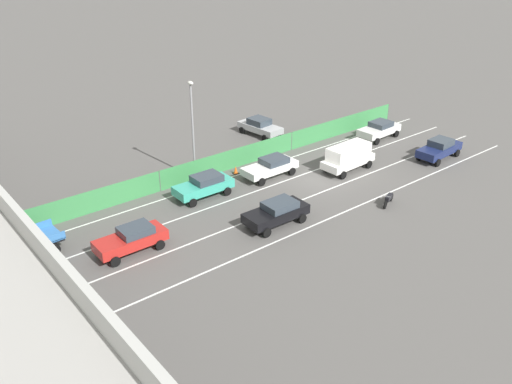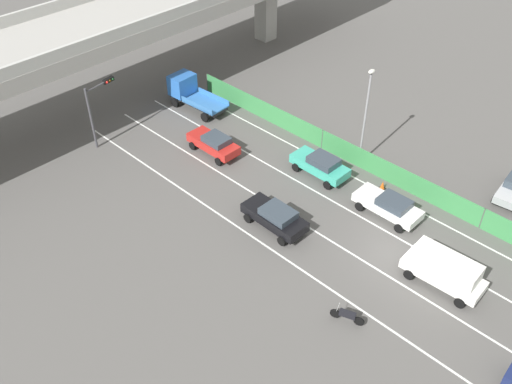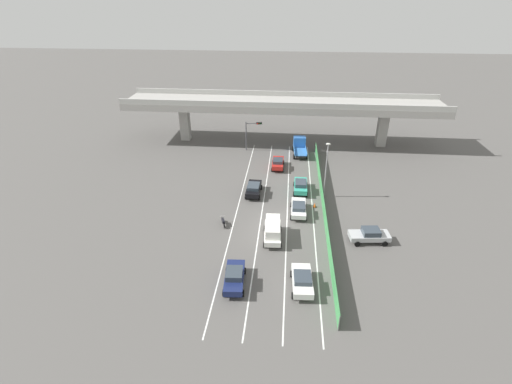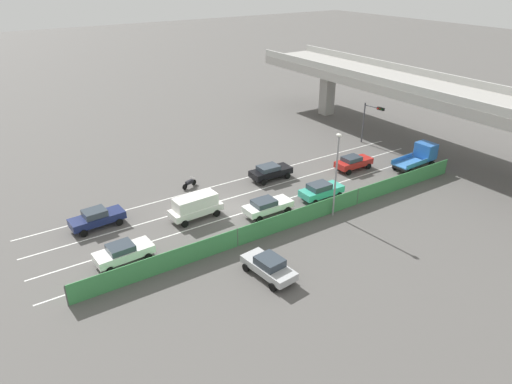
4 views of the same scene
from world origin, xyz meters
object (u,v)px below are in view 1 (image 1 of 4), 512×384
(car_sedan_black, at_px, (277,212))
(car_sedan_navy, at_px, (439,148))
(car_sedan_red, at_px, (132,238))
(parked_wagon_silver, at_px, (260,126))
(traffic_light, at_px, (28,284))
(car_van_white, at_px, (348,156))
(car_hatchback_white, at_px, (271,166))
(car_taxi_teal, at_px, (204,185))
(car_sedan_white, at_px, (379,129))
(motorcycle, at_px, (389,199))
(street_lamp, at_px, (192,122))
(traffic_cone, at_px, (236,170))

(car_sedan_black, xyz_separation_m, car_sedan_navy, (-0.06, -18.25, 0.01))
(car_sedan_red, height_order, parked_wagon_silver, parked_wagon_silver)
(car_sedan_black, bearing_deg, traffic_light, 96.85)
(car_van_white, distance_m, parked_wagon_silver, 10.83)
(car_sedan_red, bearing_deg, car_sedan_black, -108.10)
(traffic_light, bearing_deg, car_hatchback_white, -68.99)
(car_sedan_navy, relative_size, car_taxi_teal, 1.06)
(car_sedan_white, relative_size, car_van_white, 0.93)
(car_sedan_red, relative_size, car_taxi_teal, 0.99)
(car_van_white, relative_size, motorcycle, 2.60)
(car_sedan_black, bearing_deg, parked_wagon_silver, -35.41)
(parked_wagon_silver, relative_size, street_lamp, 0.59)
(parked_wagon_silver, relative_size, traffic_cone, 6.93)
(car_sedan_navy, distance_m, parked_wagon_silver, 16.31)
(car_hatchback_white, distance_m, car_taxi_teal, 6.12)
(car_hatchback_white, relative_size, car_sedan_black, 1.01)
(car_hatchback_white, distance_m, parked_wagon_silver, 9.46)
(motorcycle, bearing_deg, traffic_cone, 25.22)
(traffic_light, height_order, traffic_cone, traffic_light)
(car_sedan_red, relative_size, street_lamp, 0.56)
(car_sedan_white, distance_m, street_lamp, 19.01)
(traffic_light, bearing_deg, traffic_cone, -61.96)
(traffic_light, bearing_deg, car_sedan_navy, -86.84)
(parked_wagon_silver, bearing_deg, car_sedan_black, 144.59)
(car_sedan_navy, xyz_separation_m, traffic_cone, (8.34, 15.46, -0.61))
(street_lamp, bearing_deg, car_hatchback_white, -125.43)
(car_van_white, bearing_deg, car_sedan_red, 90.53)
(street_lamp, bearing_deg, car_sedan_red, 126.69)
(motorcycle, xyz_separation_m, traffic_light, (0.93, 24.52, 3.18))
(car_sedan_white, distance_m, car_hatchback_white, 13.46)
(car_sedan_black, relative_size, parked_wagon_silver, 0.99)
(car_hatchback_white, bearing_deg, traffic_light, 111.01)
(car_sedan_red, xyz_separation_m, car_taxi_teal, (3.48, -7.66, 0.02))
(car_sedan_white, distance_m, car_sedan_black, 19.20)
(motorcycle, distance_m, traffic_light, 24.74)
(traffic_light, distance_m, traffic_cone, 22.07)
(parked_wagon_silver, bearing_deg, car_sedan_navy, -149.37)
(car_sedan_black, bearing_deg, car_hatchback_white, -37.20)
(car_hatchback_white, height_order, car_taxi_teal, car_taxi_teal)
(car_van_white, relative_size, traffic_light, 0.94)
(motorcycle, bearing_deg, car_taxi_teal, 45.42)
(car_taxi_teal, relative_size, traffic_cone, 6.66)
(car_sedan_black, height_order, street_lamp, street_lamp)
(car_hatchback_white, height_order, parked_wagon_silver, parked_wagon_silver)
(car_taxi_teal, height_order, parked_wagon_silver, car_taxi_teal)
(parked_wagon_silver, bearing_deg, street_lamp, 113.30)
(car_hatchback_white, xyz_separation_m, car_taxi_teal, (0.33, 6.11, 0.06))
(car_hatchback_white, xyz_separation_m, street_lamp, (3.47, 4.88, 3.82))
(car_sedan_black, height_order, traffic_light, traffic_light)
(car_sedan_white, relative_size, motorcycle, 2.41)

